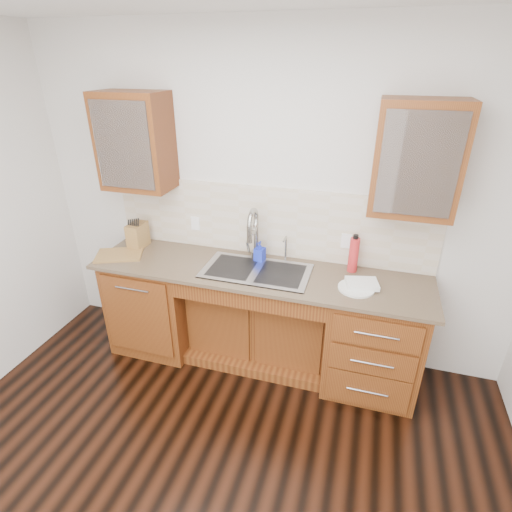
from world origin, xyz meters
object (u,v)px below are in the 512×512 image
(soap_bottle, at_px, (260,252))
(water_bottle, at_px, (354,255))
(knife_block, at_px, (138,235))
(plate, at_px, (356,288))
(cutting_board, at_px, (119,255))

(soap_bottle, height_order, water_bottle, water_bottle)
(knife_block, bearing_deg, plate, -4.70)
(water_bottle, xyz_separation_m, cutting_board, (-1.92, -0.29, -0.13))
(cutting_board, bearing_deg, plate, 0.48)
(soap_bottle, distance_m, plate, 0.83)
(plate, xyz_separation_m, knife_block, (-1.91, 0.19, 0.10))
(soap_bottle, bearing_deg, knife_block, -167.45)
(knife_block, bearing_deg, water_bottle, 3.57)
(plate, xyz_separation_m, cutting_board, (-1.97, -0.02, 0.00))
(soap_bottle, xyz_separation_m, cutting_board, (-1.17, -0.24, -0.08))
(water_bottle, xyz_separation_m, plate, (0.05, -0.27, -0.13))
(water_bottle, distance_m, knife_block, 1.85)
(soap_bottle, height_order, plate, soap_bottle)
(plate, height_order, cutting_board, cutting_board)
(water_bottle, relative_size, cutting_board, 0.74)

